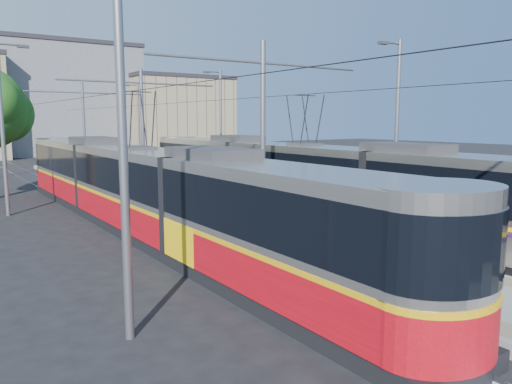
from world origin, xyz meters
TOP-DOWN VIEW (x-y plane):
  - ground at (0.00, 0.00)m, footprint 160.00×160.00m
  - platform at (0.00, 17.00)m, footprint 4.00×50.00m
  - tactile_strip_left at (-1.45, 17.00)m, footprint 0.70×50.00m
  - tactile_strip_right at (1.45, 17.00)m, footprint 0.70×50.00m
  - rails at (0.00, 17.00)m, footprint 8.71×70.00m
  - tram_left at (-3.60, 11.36)m, footprint 2.43×29.31m
  - tram_right at (3.60, 9.88)m, footprint 2.43×28.24m
  - catenary at (0.00, 14.15)m, footprint 9.20×70.00m
  - street_lamps at (-0.00, 21.00)m, footprint 15.18×38.22m
  - shelter at (-0.01, 12.81)m, footprint 0.58×0.93m
  - building_centre at (6.00, 64.00)m, footprint 18.36×14.28m
  - building_right at (20.00, 58.00)m, footprint 14.28×10.20m

SIDE VIEW (x-z plane):
  - ground at x=0.00m, z-range 0.00..0.00m
  - rails at x=0.00m, z-range 0.00..0.03m
  - platform at x=0.00m, z-range 0.00..0.30m
  - tactile_strip_left at x=-1.45m, z-range 0.30..0.31m
  - tactile_strip_right at x=1.45m, z-range 0.30..0.31m
  - shelter at x=-0.01m, z-range 0.35..2.40m
  - tram_left at x=-3.60m, z-range -1.04..4.46m
  - tram_right at x=3.60m, z-range -0.89..4.61m
  - street_lamps at x=0.00m, z-range 0.18..8.18m
  - catenary at x=0.00m, z-range 1.02..8.02m
  - building_right at x=20.00m, z-range 0.01..10.55m
  - building_centre at x=6.00m, z-range 0.01..14.46m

